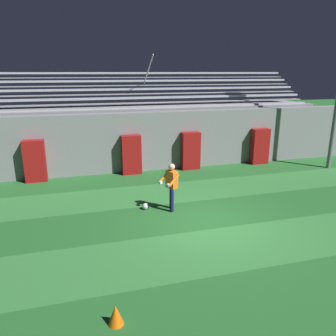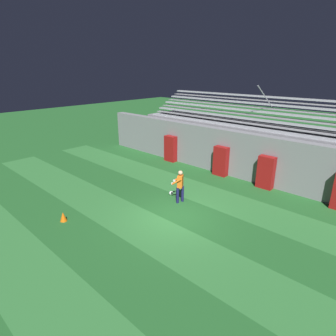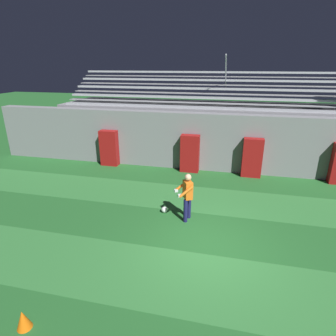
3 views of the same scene
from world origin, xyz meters
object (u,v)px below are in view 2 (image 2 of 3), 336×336
object	(u,v)px
traffic_cone	(63,217)
padding_pillar_far_left	(171,149)
goalkeeper	(180,184)
soccer_ball	(171,193)
padding_pillar_gate_right	(266,172)
padding_pillar_gate_left	(221,161)

from	to	relation	value
traffic_cone	padding_pillar_far_left	bearing A→B (deg)	103.75
goalkeeper	soccer_ball	world-z (taller)	goalkeeper
padding_pillar_far_left	traffic_cone	size ratio (longest dim) A/B	4.36
padding_pillar_gate_right	padding_pillar_far_left	xyz separation A→B (m)	(-7.12, 0.00, 0.00)
padding_pillar_gate_right	goalkeeper	bearing A→B (deg)	-116.69
padding_pillar_gate_left	padding_pillar_far_left	distance (m)	4.21
soccer_ball	padding_pillar_far_left	bearing A→B (deg)	132.83
padding_pillar_gate_right	goalkeeper	world-z (taller)	padding_pillar_gate_right
padding_pillar_gate_left	goalkeeper	bearing A→B (deg)	-82.41
goalkeeper	padding_pillar_far_left	bearing A→B (deg)	136.46
padding_pillar_gate_right	soccer_ball	size ratio (longest dim) A/B	8.32
goalkeeper	soccer_ball	size ratio (longest dim) A/B	7.59
padding_pillar_gate_right	soccer_ball	bearing A→B (deg)	-126.41
goalkeeper	traffic_cone	world-z (taller)	goalkeeper
padding_pillar_far_left	soccer_ball	world-z (taller)	padding_pillar_far_left
soccer_ball	traffic_cone	distance (m)	5.44
goalkeeper	soccer_ball	distance (m)	1.24
padding_pillar_gate_right	padding_pillar_far_left	bearing A→B (deg)	180.00
goalkeeper	traffic_cone	xyz separation A→B (m)	(-2.50, -4.88, -0.74)
padding_pillar_gate_right	goalkeeper	xyz separation A→B (m)	(-2.30, -4.58, 0.04)
padding_pillar_gate_right	goalkeeper	distance (m)	5.12
traffic_cone	goalkeeper	bearing A→B (deg)	62.83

